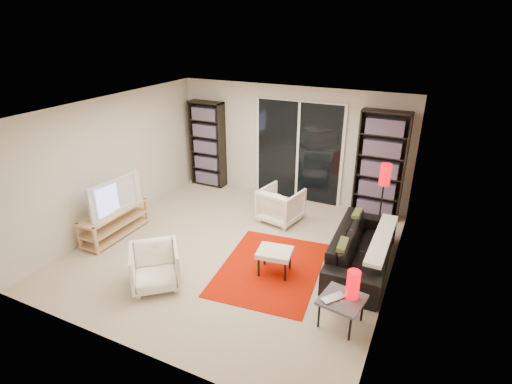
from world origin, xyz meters
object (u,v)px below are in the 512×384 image
Objects in this scene: armchair_back at (281,205)px; ottoman at (275,254)px; bookshelf_left at (208,144)px; floor_lamp at (384,182)px; tv_stand at (115,222)px; armchair_front at (155,267)px; sofa at (362,249)px; bookshelf_right at (380,166)px; side_table at (342,301)px.

ottoman is (0.58, -1.65, 0.01)m from armchair_back.
bookshelf_left reaches higher than floor_lamp.
tv_stand reaches higher than ottoman.
armchair_back reaches higher than armchair_front.
bookshelf_left is 3.93m from ottoman.
bookshelf_left reaches higher than armchair_back.
sofa is 3.71× the size of ottoman.
ottoman is (1.44, 1.04, 0.03)m from armchair_front.
ottoman is 0.41× the size of floor_lamp.
armchair_back is (2.47, 1.82, 0.07)m from tv_stand.
armchair_back is at bearing 31.73° from armchair_front.
bookshelf_left reaches higher than armchair_front.
sofa is 1.40m from ottoman.
armchair_front is at bearing -123.79° from bookshelf_right.
tv_stand is 3.05m from ottoman.
bookshelf_left is 0.92× the size of sofa.
sofa is at bearing -5.72° from armchair_front.
sofa reaches higher than side_table.
sofa is 1.53× the size of floor_lamp.
tv_stand is 4.32m from sofa.
bookshelf_left is 0.93× the size of bookshelf_right.
ottoman is at bearing -111.18° from bookshelf_right.
side_table is at bearing -29.24° from ottoman.
tv_stand is 3.07m from armchair_back.
sofa is at bearing -25.42° from bookshelf_left.
armchair_front is at bearing -144.36° from ottoman.
floor_lamp is (2.68, 2.87, 0.74)m from armchair_front.
bookshelf_left is 1.40× the size of floor_lamp.
ottoman is (-1.17, -0.77, 0.03)m from sofa.
side_table is (1.78, -2.33, 0.02)m from armchair_back.
sofa is 1.45m from side_table.
side_table is at bearing 179.63° from sofa.
armchair_back is 2.83m from armchair_front.
bookshelf_right is 2.04m from sofa.
floor_lamp is at bearing -11.63° from bookshelf_left.
armchair_front is (-0.87, -2.69, -0.02)m from armchair_back.
floor_lamp is at bearing -163.88° from armchair_back.
armchair_front is at bearing -69.65° from bookshelf_left.
floor_lamp reaches higher than armchair_front.
sofa is (0.13, -1.89, -0.74)m from bookshelf_right.
floor_lamp is (0.07, 1.06, 0.75)m from sofa.
bookshelf_left is 3.30× the size of side_table.
armchair_back reaches higher than side_table.
bookshelf_right is 2.85× the size of armchair_back.
sofa is at bearing 91.58° from side_table.
bookshelf_right reaches higher than side_table.
floor_lamp is (4.29, 1.99, 0.80)m from tv_stand.
sofa is (3.98, -1.89, -0.67)m from bookshelf_left.
bookshelf_left is 3.41× the size of ottoman.
ottoman is at bearing 119.79° from armchair_back.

